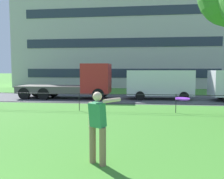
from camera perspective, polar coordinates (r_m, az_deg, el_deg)
street_strip at (r=18.94m, az=-3.37°, el=-2.14°), size 80.00×6.10×0.01m
park_fence at (r=13.26m, az=-7.92°, el=-2.20°), size 31.54×0.04×1.00m
person_thrower at (r=5.71m, az=-3.44°, el=-8.59°), size 0.76×0.67×1.75m
frisbee at (r=4.62m, az=16.66°, el=-2.16°), size 0.32×0.32×0.04m
flatbed_truck_left at (r=18.94m, az=-8.13°, el=1.51°), size 7.32×2.49×2.75m
panel_van_far_left at (r=18.71m, az=11.38°, el=1.59°), size 5.06×2.23×2.24m
apartment_building_background at (r=35.32m, az=2.78°, el=13.56°), size 28.84×11.39×15.37m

